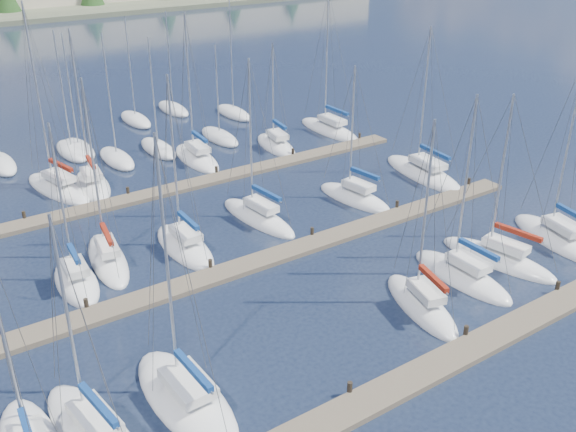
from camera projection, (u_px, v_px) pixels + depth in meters
ground at (68, 105)px, 75.03m from camera, size 400.00×400.00×0.00m
dock_near at (423, 373)px, 31.79m from camera, size 44.00×1.93×1.10m
dock_mid at (271, 257)px, 42.22m from camera, size 44.00×1.93×1.10m
dock_far at (179, 188)px, 52.64m from camera, size 44.00×1.93×1.10m
sailboat_c at (186, 398)px, 30.16m from camera, size 3.34×8.40×13.81m
sailboat_o at (92, 185)px, 53.05m from camera, size 3.55×7.42×13.49m
sailboat_h at (76, 281)px, 39.48m from camera, size 2.94×6.46×10.94m
sailboat_f at (498, 259)px, 41.99m from camera, size 3.76×8.43×11.81m
sailboat_r at (329, 130)px, 66.12m from camera, size 2.68×9.09×14.73m
sailboat_q at (276, 145)px, 61.84m from camera, size 3.56×7.37×10.54m
sailboat_d at (421, 305)px, 37.12m from camera, size 3.98×7.46×11.93m
sailboat_i at (108, 259)px, 41.90m from camera, size 3.33×7.95×12.77m
sailboat_g at (557, 238)px, 44.57m from camera, size 4.49×8.47×13.48m
sailboat_j at (185, 246)px, 43.55m from camera, size 2.78×7.44×12.56m
sailboat_e at (462, 276)px, 40.05m from camera, size 2.50×7.68×12.36m
sailboat_p at (197, 158)px, 58.74m from camera, size 3.37×8.30×13.75m
sailboat_k at (258, 217)px, 47.55m from camera, size 2.98×8.36×12.57m
sailboat_n at (58, 188)px, 52.43m from camera, size 4.47×9.08×15.56m
sailboat_l at (355, 198)px, 50.76m from camera, size 3.28×7.52×11.28m
sailboat_m at (423, 173)px, 55.38m from camera, size 4.07×9.89×13.21m
distant_boats at (74, 149)px, 60.62m from camera, size 36.93×20.75×13.30m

